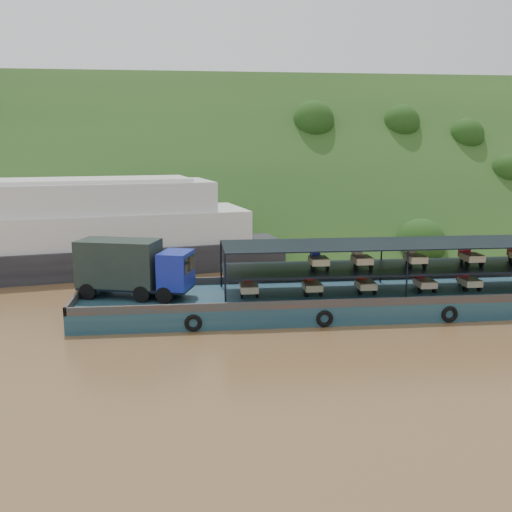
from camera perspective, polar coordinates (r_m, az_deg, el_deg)
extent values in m
plane|color=brown|center=(38.76, 3.45, -5.43)|extent=(160.00, 160.00, 0.00)
cube|color=#1A3613|center=(73.71, -1.32, 2.50)|extent=(140.00, 39.60, 39.60)
cube|color=#142F46|center=(39.06, 8.56, -4.50)|extent=(35.00, 7.00, 1.20)
cube|color=#592D19|center=(42.03, 7.41, -2.15)|extent=(35.00, 0.20, 0.50)
cube|color=#592D19|center=(35.68, 10.00, -4.63)|extent=(35.00, 0.20, 0.50)
cube|color=#592D19|center=(38.29, -17.51, -3.90)|extent=(0.20, 7.00, 0.50)
torus|color=black|center=(34.39, -6.29, -6.69)|extent=(1.06, 0.26, 1.06)
torus|color=black|center=(35.29, 6.89, -6.24)|extent=(1.06, 0.26, 1.06)
torus|color=black|center=(37.90, 18.80, -5.54)|extent=(1.06, 0.26, 1.06)
cylinder|color=black|center=(38.25, -16.45, -3.41)|extent=(1.13, 0.66, 1.07)
cylinder|color=black|center=(40.21, -15.03, -2.63)|extent=(1.13, 0.66, 1.07)
cylinder|color=black|center=(36.79, -11.35, -3.74)|extent=(1.13, 0.66, 1.07)
cylinder|color=black|center=(38.82, -10.15, -2.91)|extent=(1.13, 0.66, 1.07)
cylinder|color=black|center=(36.28, -9.14, -3.87)|extent=(1.13, 0.66, 1.07)
cylinder|color=black|center=(38.34, -8.04, -3.02)|extent=(1.13, 0.66, 1.07)
cube|color=black|center=(38.07, -11.95, -3.01)|extent=(7.65, 4.33, 0.21)
cube|color=navy|center=(36.85, -8.01, -1.37)|extent=(2.48, 2.98, 2.36)
cube|color=black|center=(36.49, -6.67, -0.77)|extent=(0.67, 2.07, 0.96)
cube|color=black|center=(38.15, -13.54, -0.66)|extent=(5.66, 3.93, 3.00)
cube|color=black|center=(39.56, 13.56, -1.11)|extent=(23.00, 5.00, 0.12)
cube|color=black|center=(39.26, 13.67, 1.23)|extent=(23.00, 5.00, 0.08)
cylinder|color=black|center=(34.84, -3.09, -2.48)|extent=(0.12, 0.12, 3.30)
cylinder|color=black|center=(39.71, -3.51, -0.79)|extent=(0.12, 0.12, 3.30)
cylinder|color=black|center=(37.28, 14.86, -1.93)|extent=(0.12, 0.12, 3.30)
cylinder|color=black|center=(41.87, 12.41, -0.41)|extent=(0.12, 0.12, 3.30)
cylinder|color=black|center=(38.73, -0.93, -3.19)|extent=(0.12, 0.52, 0.52)
cylinder|color=black|center=(36.95, -1.43, -3.89)|extent=(0.14, 0.52, 0.52)
cylinder|color=black|center=(37.05, 0.11, -3.85)|extent=(0.14, 0.52, 0.52)
cube|color=#CAB88F|center=(37.25, -0.71, -3.23)|extent=(1.15, 1.50, 0.44)
cube|color=#A8260B|center=(38.31, -0.89, -2.54)|extent=(0.55, 0.80, 0.80)
cube|color=#A8260B|center=(38.01, -0.86, -1.88)|extent=(0.50, 0.10, 0.10)
cylinder|color=black|center=(39.34, 5.20, -3.01)|extent=(0.12, 0.52, 0.52)
cylinder|color=black|center=(37.54, 5.00, -3.69)|extent=(0.14, 0.52, 0.52)
cylinder|color=black|center=(37.74, 6.49, -3.64)|extent=(0.14, 0.52, 0.52)
cube|color=tan|center=(37.89, 5.65, -3.04)|extent=(1.15, 1.50, 0.44)
cube|color=red|center=(38.93, 5.30, -2.37)|extent=(0.55, 0.80, 0.80)
cube|color=red|center=(38.63, 5.38, -1.72)|extent=(0.50, 0.10, 0.10)
cylinder|color=black|center=(40.22, 10.29, -2.83)|extent=(0.12, 0.52, 0.52)
cylinder|color=black|center=(38.41, 10.33, -3.49)|extent=(0.14, 0.52, 0.52)
cylinder|color=black|center=(38.71, 11.76, -3.43)|extent=(0.14, 0.52, 0.52)
cube|color=#C3B88A|center=(38.80, 10.91, -2.85)|extent=(1.15, 1.50, 0.44)
cube|color=red|center=(39.82, 10.43, -2.21)|extent=(0.55, 0.80, 0.80)
cube|color=red|center=(39.52, 10.54, -1.57)|extent=(0.50, 0.10, 0.10)
cylinder|color=black|center=(41.59, 15.77, -2.61)|extent=(0.12, 0.52, 0.52)
cylinder|color=black|center=(39.79, 16.07, -3.24)|extent=(0.14, 0.52, 0.52)
cylinder|color=black|center=(40.17, 17.39, -3.18)|extent=(0.14, 0.52, 0.52)
cube|color=beige|center=(40.21, 16.56, -2.62)|extent=(1.15, 1.50, 0.44)
cube|color=#B30B1D|center=(41.20, 15.96, -2.01)|extent=(0.55, 0.80, 0.80)
cube|color=#B30B1D|center=(40.91, 16.10, -1.39)|extent=(0.50, 0.10, 0.10)
cylinder|color=black|center=(42.88, 19.72, -2.44)|extent=(0.12, 0.52, 0.52)
cylinder|color=black|center=(41.10, 20.18, -3.04)|extent=(0.14, 0.52, 0.52)
cylinder|color=black|center=(41.55, 21.42, -2.98)|extent=(0.14, 0.52, 0.52)
cube|color=beige|center=(41.55, 20.62, -2.44)|extent=(1.15, 1.50, 0.44)
cube|color=red|center=(42.51, 19.94, -1.85)|extent=(0.55, 0.80, 0.80)
cube|color=red|center=(42.23, 20.10, -1.25)|extent=(0.50, 0.10, 0.10)
cylinder|color=black|center=(39.04, 5.82, -0.54)|extent=(0.12, 0.52, 0.52)
cylinder|color=black|center=(37.22, 5.65, -1.11)|extent=(0.14, 0.52, 0.52)
cylinder|color=black|center=(37.44, 7.15, -1.07)|extent=(0.14, 0.52, 0.52)
cube|color=beige|center=(37.59, 6.29, -0.47)|extent=(1.15, 1.50, 0.44)
cube|color=#1B27A5|center=(38.65, 5.93, 0.13)|extent=(0.55, 0.80, 0.80)
cube|color=#1B27A5|center=(38.37, 6.01, 0.80)|extent=(0.50, 0.10, 0.10)
cylinder|color=black|center=(39.76, 9.94, -0.44)|extent=(0.12, 0.52, 0.52)
cylinder|color=black|center=(37.93, 9.97, -1.00)|extent=(0.14, 0.52, 0.52)
cylinder|color=black|center=(38.22, 11.41, -0.96)|extent=(0.14, 0.52, 0.52)
cube|color=beige|center=(38.33, 10.56, -0.37)|extent=(1.15, 1.50, 0.44)
cube|color=beige|center=(39.38, 10.09, 0.22)|extent=(0.55, 0.80, 0.80)
cube|color=beige|center=(39.10, 10.19, 0.88)|extent=(0.50, 0.10, 0.10)
cylinder|color=black|center=(40.94, 14.88, -0.31)|extent=(0.12, 0.52, 0.52)
cylinder|color=black|center=(39.12, 15.14, -0.85)|extent=(0.14, 0.52, 0.52)
cylinder|color=black|center=(39.49, 16.50, -0.81)|extent=(0.14, 0.52, 0.52)
cube|color=beige|center=(39.55, 15.66, -0.24)|extent=(1.15, 1.50, 0.44)
cube|color=#CAB98F|center=(40.57, 15.07, 0.32)|extent=(0.55, 0.80, 0.80)
cube|color=#CAB98F|center=(40.30, 15.21, 0.97)|extent=(0.50, 0.10, 0.10)
cylinder|color=black|center=(42.54, 19.89, -0.19)|extent=(0.12, 0.52, 0.52)
cylinder|color=black|center=(40.74, 20.37, -0.70)|extent=(0.14, 0.52, 0.52)
cylinder|color=black|center=(41.20, 21.61, -0.66)|extent=(0.14, 0.52, 0.52)
cube|color=#C6B78C|center=(41.21, 20.80, -0.12)|extent=(1.15, 1.50, 0.44)
cube|color=red|center=(42.18, 20.12, 0.43)|extent=(0.55, 0.80, 0.80)
cube|color=red|center=(41.92, 20.28, 1.05)|extent=(0.50, 0.10, 0.10)
cylinder|color=black|center=(44.26, 24.11, -0.08)|extent=(0.12, 0.52, 0.52)
cube|color=black|center=(53.25, -19.60, -0.18)|extent=(41.16, 17.74, 2.40)
cube|color=silver|center=(52.84, -19.78, 2.59)|extent=(35.08, 15.57, 2.80)
cube|color=silver|center=(52.54, -19.98, 5.50)|extent=(29.01, 13.40, 2.60)
cube|color=silver|center=(52.43, -20.08, 7.07)|extent=(24.89, 11.63, 0.30)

